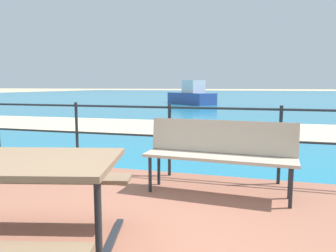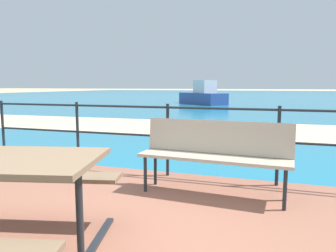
{
  "view_description": "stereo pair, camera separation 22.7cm",
  "coord_description": "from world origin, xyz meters",
  "views": [
    {
      "loc": [
        1.16,
        -1.8,
        1.34
      ],
      "look_at": [
        -0.17,
        2.99,
        0.7
      ],
      "focal_mm": 33.75,
      "sensor_mm": 36.0,
      "label": 1
    },
    {
      "loc": [
        1.37,
        -1.73,
        1.34
      ],
      "look_at": [
        -0.17,
        2.99,
        0.7
      ],
      "focal_mm": 33.75,
      "sensor_mm": 36.0,
      "label": 2
    }
  ],
  "objects": [
    {
      "name": "boat_near",
      "position": [
        -3.42,
        20.79,
        0.59
      ],
      "size": [
        4.18,
        4.22,
        1.69
      ],
      "rotation": [
        0.0,
        0.0,
        2.35
      ],
      "color": "#2D478C",
      "rests_on": "sea_water"
    },
    {
      "name": "railing_fence",
      "position": [
        0.0,
        2.44,
        0.71
      ],
      "size": [
        5.94,
        0.04,
        1.02
      ],
      "color": "#1E2328",
      "rests_on": "patio_paving"
    },
    {
      "name": "park_bench",
      "position": [
        0.76,
        1.88,
        0.59
      ],
      "size": [
        1.76,
        0.52,
        0.87
      ],
      "rotation": [
        0.0,
        0.0,
        -0.06
      ],
      "color": "tan",
      "rests_on": "patio_paving"
    },
    {
      "name": "sea_water",
      "position": [
        0.0,
        40.0,
        0.01
      ],
      "size": [
        90.0,
        90.0,
        0.01
      ],
      "primitive_type": "cube",
      "color": "teal",
      "rests_on": "ground"
    },
    {
      "name": "beach_strip",
      "position": [
        0.0,
        7.99,
        0.01
      ],
      "size": [
        54.08,
        5.13,
        0.01
      ],
      "primitive_type": "cube",
      "rotation": [
        0.0,
        0.0,
        0.03
      ],
      "color": "beige",
      "rests_on": "ground"
    }
  ]
}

